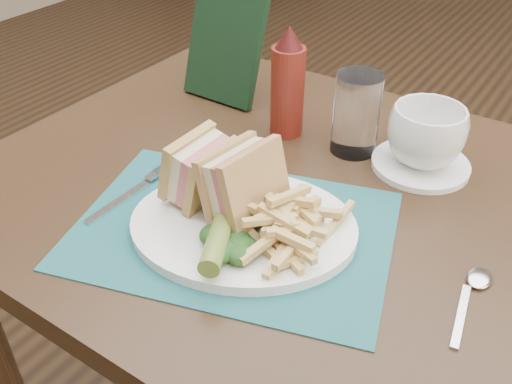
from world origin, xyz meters
TOP-DOWN VIEW (x-y plane):
  - floor at (0.00, 0.00)m, footprint 7.00×7.00m
  - table_main at (0.00, -0.50)m, footprint 0.90×0.75m
  - placemat at (0.01, -0.63)m, footprint 0.48×0.40m
  - plate at (0.02, -0.63)m, footprint 0.37×0.34m
  - sandwich_half_a at (-0.08, -0.62)m, footprint 0.08×0.09m
  - sandwich_half_b at (-0.00, -0.61)m, footprint 0.09×0.11m
  - kale_garnish at (0.04, -0.69)m, footprint 0.11×0.08m
  - pickle_spear at (0.03, -0.69)m, footprint 0.08×0.12m
  - fries_pile at (0.09, -0.62)m, footprint 0.18×0.20m
  - fork at (-0.16, -0.64)m, footprint 0.04×0.17m
  - spoon at (0.31, -0.59)m, footprint 0.06×0.15m
  - saucer at (0.16, -0.35)m, footprint 0.18×0.18m
  - coffee_cup at (0.16, -0.35)m, footprint 0.16×0.16m
  - drinking_glass at (0.05, -0.36)m, footprint 0.09×0.09m
  - ketchup_bottle at (-0.07, -0.37)m, footprint 0.07×0.07m
  - check_presenter at (-0.24, -0.30)m, footprint 0.15×0.09m

SIDE VIEW (x-z plane):
  - floor at x=0.00m, z-range 0.00..0.00m
  - table_main at x=0.00m, z-range 0.00..0.75m
  - placemat at x=0.01m, z-range 0.75..0.75m
  - spoon at x=0.31m, z-range 0.75..0.76m
  - saucer at x=0.16m, z-range 0.75..0.76m
  - fork at x=-0.16m, z-range 0.75..0.76m
  - plate at x=0.02m, z-range 0.75..0.77m
  - kale_garnish at x=0.04m, z-range 0.77..0.79m
  - pickle_spear at x=0.03m, z-range 0.77..0.80m
  - fries_pile at x=0.09m, z-range 0.77..0.83m
  - coffee_cup at x=0.16m, z-range 0.76..0.85m
  - drinking_glass at x=0.05m, z-range 0.75..0.88m
  - sandwich_half_a at x=-0.08m, z-range 0.77..0.86m
  - sandwich_half_b at x=0.00m, z-range 0.77..0.87m
  - ketchup_bottle at x=-0.07m, z-range 0.75..0.94m
  - check_presenter at x=-0.24m, z-range 0.75..0.99m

